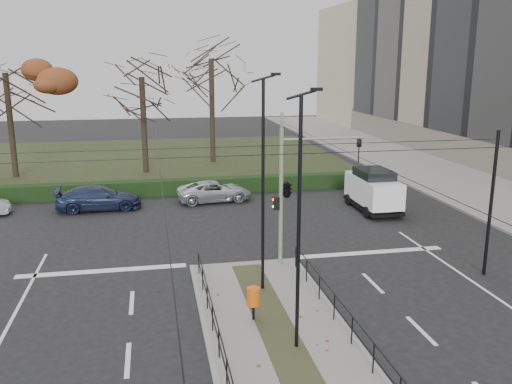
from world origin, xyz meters
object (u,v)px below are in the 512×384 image
bare_tree_center (211,66)px  streetlamp_median_near (299,222)px  traffic_light (289,187)px  bare_tree_near (142,84)px  parked_car_third (99,198)px  litter_bin (253,297)px  rust_tree (5,73)px  parked_car_fourth (214,191)px  streetlamp_median_far (263,184)px  white_van (373,189)px

bare_tree_center → streetlamp_median_near: bearing=-92.0°
traffic_light → bare_tree_near: 22.81m
parked_car_third → litter_bin: bearing=-160.8°
traffic_light → rust_tree: rust_tree is taller
rust_tree → bare_tree_near: 9.76m
parked_car_fourth → rust_tree: (-14.00, 9.89, 7.18)m
traffic_light → streetlamp_median_far: bearing=-122.9°
streetlamp_median_far → bare_tree_near: bare_tree_near is taller
traffic_light → white_van: size_ratio=1.24×
streetlamp_median_near → parked_car_third: (-7.33, 18.02, -3.37)m
parked_car_third → white_van: bearing=-104.0°
streetlamp_median_near → rust_tree: size_ratio=0.76×
white_van → litter_bin: bearing=-127.1°
traffic_light → bare_tree_center: bearing=90.8°
traffic_light → rust_tree: size_ratio=0.57×
litter_bin → parked_car_third: (-6.36, 16.00, -0.24)m
traffic_light → bare_tree_center: (-0.34, 25.25, 4.72)m
litter_bin → streetlamp_median_far: streetlamp_median_far is taller
streetlamp_median_near → streetlamp_median_far: (-0.13, 4.45, 0.16)m
streetlamp_median_far → white_van: 13.87m
rust_tree → bare_tree_center: size_ratio=0.87×
streetlamp_median_far → rust_tree: (-14.20, 24.16, 3.58)m
litter_bin → parked_car_third: bearing=111.7°
bare_tree_center → streetlamp_median_far: bearing=-92.6°
streetlamp_median_near → parked_car_third: streetlamp_median_near is taller
parked_car_third → white_van: 16.32m
traffic_light → streetlamp_median_far: streetlamp_median_far is taller
white_van → bare_tree_near: bearing=133.7°
rust_tree → bare_tree_near: size_ratio=1.04×
streetlamp_median_far → rust_tree: bearing=120.4°
white_van → parked_car_third: bearing=168.5°
traffic_light → rust_tree: 27.17m
litter_bin → white_van: (9.63, 12.75, 0.33)m
litter_bin → parked_car_fourth: bearing=87.8°
parked_car_fourth → white_van: (8.98, -3.96, 0.64)m
litter_bin → rust_tree: (-13.36, 26.60, 6.87)m
traffic_light → white_van: (7.18, 7.82, -2.23)m
rust_tree → traffic_light: bearing=-53.9°
streetlamp_median_near → streetlamp_median_far: streetlamp_median_far is taller
streetlamp_median_near → rust_tree: 32.22m
white_van → streetlamp_median_near: bearing=-120.4°
traffic_light → litter_bin: (-2.45, -4.93, -2.56)m
litter_bin → streetlamp_median_near: 3.85m
streetlamp_median_far → parked_car_third: streetlamp_median_far is taller
streetlamp_median_near → rust_tree: bearing=116.6°
streetlamp_median_far → parked_car_third: bearing=117.9°
parked_car_third → rust_tree: rust_tree is taller
traffic_light → parked_car_third: bearing=128.5°
litter_bin → parked_car_fourth: parked_car_fourth is taller
litter_bin → parked_car_third: 17.22m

